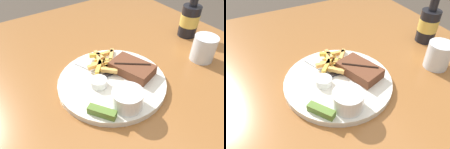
{
  "view_description": "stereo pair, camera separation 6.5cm",
  "coord_description": "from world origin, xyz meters",
  "views": [
    {
      "loc": [
        0.41,
        -0.29,
        1.22
      ],
      "look_at": [
        0.0,
        0.0,
        0.8
      ],
      "focal_mm": 35.0,
      "sensor_mm": 36.0,
      "label": 1
    },
    {
      "loc": [
        0.44,
        -0.23,
        1.22
      ],
      "look_at": [
        0.0,
        0.0,
        0.8
      ],
      "focal_mm": 35.0,
      "sensor_mm": 36.0,
      "label": 2
    }
  ],
  "objects": [
    {
      "name": "dining_table",
      "position": [
        0.0,
        0.0,
        0.69
      ],
      "size": [
        1.26,
        1.16,
        0.77
      ],
      "color": "#935B2D",
      "rests_on": "ground_plane"
    },
    {
      "name": "dinner_plate",
      "position": [
        0.0,
        0.0,
        0.78
      ],
      "size": [
        0.33,
        0.33,
        0.02
      ],
      "color": "silver",
      "rests_on": "dining_table"
    },
    {
      "name": "steak_portion",
      "position": [
        0.01,
        0.07,
        0.8
      ],
      "size": [
        0.15,
        0.12,
        0.03
      ],
      "color": "brown",
      "rests_on": "dinner_plate"
    },
    {
      "name": "fries_pile",
      "position": [
        -0.08,
        0.02,
        0.8
      ],
      "size": [
        0.14,
        0.13,
        0.02
      ],
      "color": "gold",
      "rests_on": "dinner_plate"
    },
    {
      "name": "coleslaw_cup",
      "position": [
        0.11,
        -0.03,
        0.81
      ],
      "size": [
        0.08,
        0.08,
        0.05
      ],
      "color": "white",
      "rests_on": "dinner_plate"
    },
    {
      "name": "dipping_sauce_cup",
      "position": [
        0.0,
        -0.05,
        0.8
      ],
      "size": [
        0.05,
        0.05,
        0.02
      ],
      "color": "silver",
      "rests_on": "dinner_plate"
    },
    {
      "name": "pickle_spear",
      "position": [
        0.1,
        -0.1,
        0.79
      ],
      "size": [
        0.07,
        0.06,
        0.02
      ],
      "color": "#567A2D",
      "rests_on": "dinner_plate"
    },
    {
      "name": "fork_utensil",
      "position": [
        -0.08,
        -0.03,
        0.79
      ],
      "size": [
        0.13,
        0.06,
        0.0
      ],
      "rotation": [
        0.0,
        0.0,
        6.65
      ],
      "color": "#B7B7BC",
      "rests_on": "dinner_plate"
    },
    {
      "name": "knife_utensil",
      "position": [
        -0.03,
        0.04,
        0.79
      ],
      "size": [
        0.03,
        0.17,
        0.01
      ],
      "rotation": [
        0.0,
        0.0,
        1.67
      ],
      "color": "#B7B7BC",
      "rests_on": "dinner_plate"
    },
    {
      "name": "beer_bottle",
      "position": [
        -0.07,
        0.42,
        0.84
      ],
      "size": [
        0.07,
        0.07,
        0.2
      ],
      "color": "black",
      "rests_on": "dining_table"
    },
    {
      "name": "drinking_glass",
      "position": [
        0.07,
        0.33,
        0.81
      ],
      "size": [
        0.08,
        0.08,
        0.09
      ],
      "color": "silver",
      "rests_on": "dining_table"
    }
  ]
}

